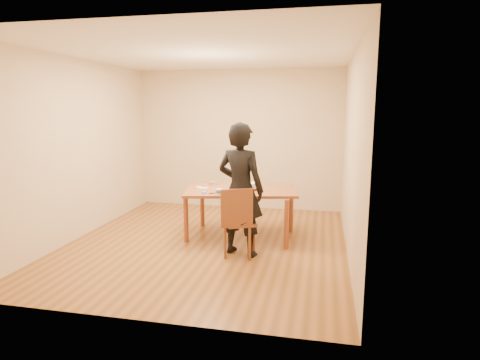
% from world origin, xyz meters
% --- Properties ---
extents(room_shell, '(4.00, 4.50, 2.70)m').
position_xyz_m(room_shell, '(0.00, 0.34, 1.35)').
color(room_shell, brown).
rests_on(room_shell, ground).
extents(dining_table, '(1.80, 1.27, 0.04)m').
position_xyz_m(dining_table, '(0.42, 0.38, 0.73)').
color(dining_table, brown).
rests_on(dining_table, floor).
extents(dining_chair, '(0.51, 0.51, 0.04)m').
position_xyz_m(dining_chair, '(0.57, -0.39, 0.45)').
color(dining_chair, brown).
rests_on(dining_chair, floor).
extents(cake_plate, '(0.27, 0.27, 0.02)m').
position_xyz_m(cake_plate, '(0.58, 0.41, 0.76)').
color(cake_plate, red).
rests_on(cake_plate, dining_table).
extents(cake, '(0.21, 0.21, 0.07)m').
position_xyz_m(cake, '(0.58, 0.41, 0.80)').
color(cake, white).
rests_on(cake, cake_plate).
extents(frosting_dome, '(0.20, 0.20, 0.03)m').
position_xyz_m(frosting_dome, '(0.58, 0.41, 0.85)').
color(frosting_dome, white).
rests_on(frosting_dome, cake).
extents(frosting_tub, '(0.09, 0.09, 0.08)m').
position_xyz_m(frosting_tub, '(0.20, -0.04, 0.79)').
color(frosting_tub, white).
rests_on(frosting_tub, dining_table).
extents(frosting_lid, '(0.09, 0.09, 0.01)m').
position_xyz_m(frosting_lid, '(-0.04, -0.00, 0.75)').
color(frosting_lid, '#1B3FB3').
rests_on(frosting_lid, dining_table).
extents(frosting_dollop, '(0.04, 0.04, 0.02)m').
position_xyz_m(frosting_dollop, '(-0.04, -0.00, 0.77)').
color(frosting_dollop, white).
rests_on(frosting_dollop, frosting_lid).
extents(ramekin_green, '(0.08, 0.08, 0.04)m').
position_xyz_m(ramekin_green, '(-0.08, 0.19, 0.77)').
color(ramekin_green, white).
rests_on(ramekin_green, dining_table).
extents(ramekin_yellow, '(0.08, 0.08, 0.04)m').
position_xyz_m(ramekin_yellow, '(-0.21, 0.26, 0.77)').
color(ramekin_yellow, white).
rests_on(ramekin_yellow, dining_table).
extents(ramekin_multi, '(0.09, 0.09, 0.04)m').
position_xyz_m(ramekin_multi, '(-0.12, 0.16, 0.77)').
color(ramekin_multi, white).
rests_on(ramekin_multi, dining_table).
extents(candy_box_pink, '(0.15, 0.11, 0.02)m').
position_xyz_m(candy_box_pink, '(-0.09, 0.69, 0.76)').
color(candy_box_pink, '#E93674').
rests_on(candy_box_pink, dining_table).
extents(candy_box_green, '(0.14, 0.13, 0.02)m').
position_xyz_m(candy_box_green, '(-0.09, 0.69, 0.78)').
color(candy_box_green, green).
rests_on(candy_box_green, candy_box_pink).
extents(spatula, '(0.13, 0.11, 0.01)m').
position_xyz_m(spatula, '(0.11, 0.01, 0.75)').
color(spatula, black).
rests_on(spatula, dining_table).
extents(person, '(0.74, 0.58, 1.79)m').
position_xyz_m(person, '(0.57, -0.35, 0.89)').
color(person, black).
rests_on(person, floor).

